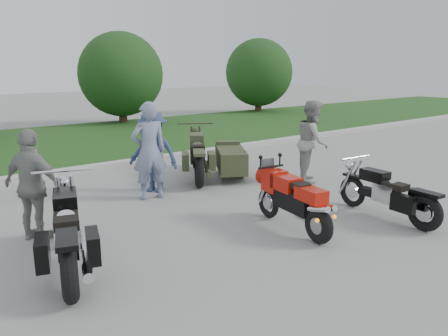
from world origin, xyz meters
TOP-DOWN VIEW (x-y plane):
  - ground at (0.00, 0.00)m, footprint 80.00×80.00m
  - curb at (0.00, 6.00)m, footprint 60.00×0.30m
  - grass_strip at (0.00, 10.15)m, footprint 60.00×8.00m
  - tree_mid_right at (4.00, 13.50)m, footprint 3.60×3.60m
  - tree_far_right at (12.00, 13.50)m, footprint 3.60×3.60m
  - sportbike_red at (0.68, 0.13)m, footprint 0.50×1.84m
  - cruiser_left at (-2.63, 0.86)m, footprint 0.90×2.37m
  - cruiser_right at (2.37, -0.52)m, footprint 0.41×2.07m
  - cruiser_sidecar at (1.71, 3.53)m, footprint 2.00×2.39m
  - person_stripe at (-0.30, 3.04)m, footprint 0.76×0.56m
  - person_grey at (3.25, 2.01)m, footprint 1.13×1.11m
  - person_denim at (0.01, 3.44)m, footprint 1.11×1.26m
  - person_back at (-2.66, 2.22)m, footprint 0.88×1.06m

SIDE VIEW (x-z plane):
  - ground at x=0.00m, z-range 0.00..0.00m
  - grass_strip at x=0.00m, z-range 0.00..0.14m
  - curb at x=0.00m, z-range 0.00..0.15m
  - cruiser_right at x=2.37m, z-range 0.01..0.80m
  - cruiser_sidecar at x=1.71m, z-range -0.03..0.96m
  - cruiser_left at x=-2.63m, z-range 0.01..0.95m
  - sportbike_red at x=0.68m, z-range 0.08..0.95m
  - person_denim at x=0.01m, z-range 0.00..1.69m
  - person_back at x=-2.66m, z-range 0.00..1.69m
  - person_grey at x=3.25m, z-range 0.00..1.83m
  - person_stripe at x=-0.30m, z-range 0.00..1.92m
  - tree_mid_right at x=4.00m, z-range 0.19..4.19m
  - tree_far_right at x=12.00m, z-range 0.19..4.19m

